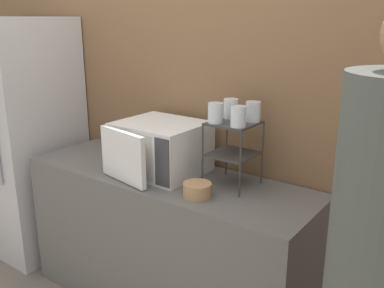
{
  "coord_description": "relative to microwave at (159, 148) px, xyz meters",
  "views": [
    {
      "loc": [
        1.53,
        -1.51,
        1.78
      ],
      "look_at": [
        0.18,
        0.33,
        1.1
      ],
      "focal_mm": 40.0,
      "sensor_mm": 36.0,
      "label": 1
    }
  ],
  "objects": [
    {
      "name": "bowl",
      "position": [
        0.4,
        -0.17,
        -0.12
      ],
      "size": [
        0.15,
        0.15,
        0.07
      ],
      "color": "#AD7F56",
      "rests_on": "counter"
    },
    {
      "name": "dish_rack",
      "position": [
        0.46,
        0.08,
        0.11
      ],
      "size": [
        0.24,
        0.25,
        0.36
      ],
      "color": "#333333",
      "rests_on": "counter"
    },
    {
      "name": "glass_front_left",
      "position": [
        0.39,
        0.0,
        0.26
      ],
      "size": [
        0.08,
        0.08,
        0.11
      ],
      "color": "silver",
      "rests_on": "dish_rack"
    },
    {
      "name": "wall_back",
      "position": [
        0.06,
        0.32,
        0.26
      ],
      "size": [
        8.0,
        0.06,
        2.6
      ],
      "color": "brown",
      "rests_on": "ground_plane"
    },
    {
      "name": "glass_back_right",
      "position": [
        0.53,
        0.15,
        0.26
      ],
      "size": [
        0.08,
        0.08,
        0.11
      ],
      "color": "silver",
      "rests_on": "dish_rack"
    },
    {
      "name": "refrigerator",
      "position": [
        -1.33,
        -0.05,
        -0.15
      ],
      "size": [
        0.74,
        0.68,
        1.79
      ],
      "color": "#B7B7BC",
      "rests_on": "ground_plane"
    },
    {
      "name": "counter",
      "position": [
        0.06,
        -0.02,
        -0.6
      ],
      "size": [
        1.83,
        0.59,
        0.89
      ],
      "color": "#595654",
      "rests_on": "ground_plane"
    },
    {
      "name": "microwave",
      "position": [
        0.0,
        0.0,
        0.0
      ],
      "size": [
        0.49,
        0.52,
        0.3
      ],
      "color": "silver",
      "rests_on": "counter"
    },
    {
      "name": "glass_back_left",
      "position": [
        0.4,
        0.15,
        0.26
      ],
      "size": [
        0.08,
        0.08,
        0.11
      ],
      "color": "silver",
      "rests_on": "dish_rack"
    },
    {
      "name": "glass_front_right",
      "position": [
        0.53,
        0.0,
        0.26
      ],
      "size": [
        0.08,
        0.08,
        0.11
      ],
      "color": "silver",
      "rests_on": "dish_rack"
    }
  ]
}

